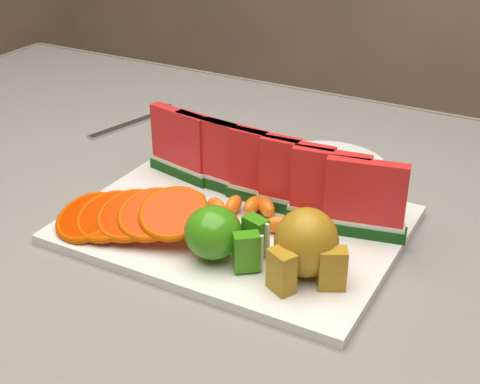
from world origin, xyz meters
name	(u,v)px	position (x,y,z in m)	size (l,w,h in m)	color
table	(197,275)	(0.00, 0.00, 0.65)	(1.40, 0.90, 0.75)	#4C2719
tablecloth	(196,237)	(0.00, 0.00, 0.72)	(1.53, 1.03, 0.20)	slate
platter	(236,224)	(0.07, -0.01, 0.76)	(0.40, 0.30, 0.01)	silver
apple_cluster	(220,234)	(0.10, -0.10, 0.80)	(0.10, 0.08, 0.06)	#1C821B
pear_cluster	(306,246)	(0.19, -0.08, 0.81)	(0.09, 0.09, 0.08)	#A68607
side_plate	(326,168)	(0.11, 0.19, 0.76)	(0.21, 0.21, 0.01)	silver
fork	(134,122)	(-0.25, 0.21, 0.76)	(0.06, 0.19, 0.00)	silver
watermelon_row	(264,171)	(0.08, 0.04, 0.82)	(0.39, 0.07, 0.10)	#113E0E
orange_fan_front	(130,215)	(-0.03, -0.10, 0.80)	(0.21, 0.13, 0.06)	red
orange_fan_back	(271,167)	(0.06, 0.11, 0.79)	(0.29, 0.10, 0.04)	red
tangerine_segments	(240,208)	(0.07, 0.00, 0.78)	(0.18, 0.07, 0.02)	#D54B03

